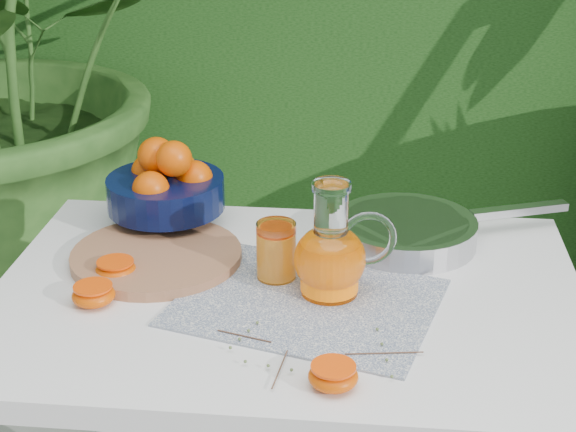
# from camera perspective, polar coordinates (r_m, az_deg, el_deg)

# --- Properties ---
(white_table) EXTENTS (1.00, 0.70, 0.75)m
(white_table) POSITION_cam_1_polar(r_m,az_deg,el_deg) (1.54, -0.08, -7.54)
(white_table) COLOR white
(white_table) RESTS_ON ground
(placemat) EXTENTS (0.48, 0.42, 0.00)m
(placemat) POSITION_cam_1_polar(r_m,az_deg,el_deg) (1.46, 1.21, -5.59)
(placemat) COLOR #0D204B
(placemat) RESTS_ON white_table
(cutting_board) EXTENTS (0.34, 0.34, 0.02)m
(cutting_board) POSITION_cam_1_polar(r_m,az_deg,el_deg) (1.61, -8.50, -2.59)
(cutting_board) COLOR #966043
(cutting_board) RESTS_ON white_table
(fruit_bowl) EXTENTS (0.28, 0.28, 0.18)m
(fruit_bowl) POSITION_cam_1_polar(r_m,az_deg,el_deg) (1.72, -7.87, 1.96)
(fruit_bowl) COLOR black
(fruit_bowl) RESTS_ON white_table
(juice_pitcher) EXTENTS (0.18, 0.14, 0.20)m
(juice_pitcher) POSITION_cam_1_polar(r_m,az_deg,el_deg) (1.45, 2.83, -2.58)
(juice_pitcher) COLOR white
(juice_pitcher) RESTS_ON white_table
(juice_tumbler) EXTENTS (0.07, 0.07, 0.10)m
(juice_tumbler) POSITION_cam_1_polar(r_m,az_deg,el_deg) (1.51, -0.76, -2.32)
(juice_tumbler) COLOR white
(juice_tumbler) RESTS_ON white_table
(saute_pan) EXTENTS (0.49, 0.34, 0.05)m
(saute_pan) POSITION_cam_1_polar(r_m,az_deg,el_deg) (1.67, 7.74, -0.89)
(saute_pan) COLOR #B3B3B8
(saute_pan) RESTS_ON white_table
(orange_halves) EXTENTS (0.49, 0.37, 0.03)m
(orange_halves) POSITION_cam_1_polar(r_m,az_deg,el_deg) (1.42, -7.52, -6.00)
(orange_halves) COLOR #D24E02
(orange_halves) RESTS_ON white_table
(thyme_sprigs) EXTENTS (0.32, 0.17, 0.01)m
(thyme_sprigs) POSITION_cam_1_polar(r_m,az_deg,el_deg) (1.32, 1.14, -8.78)
(thyme_sprigs) COLOR #523525
(thyme_sprigs) RESTS_ON white_table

